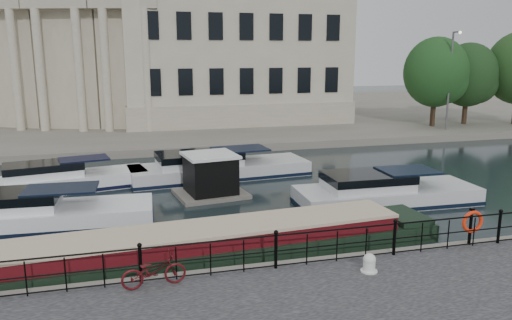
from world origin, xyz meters
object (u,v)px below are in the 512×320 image
(bicycle, at_px, (154,271))
(narrowboat, at_px, (209,250))
(life_ring_post, at_px, (472,222))
(mooring_bollard, at_px, (369,263))
(harbour_hut, at_px, (210,177))

(bicycle, bearing_deg, narrowboat, -42.91)
(bicycle, height_order, narrowboat, bicycle)
(bicycle, xyz_separation_m, life_ring_post, (10.62, 0.38, 0.34))
(bicycle, bearing_deg, mooring_bollard, -102.01)
(harbour_hut, bearing_deg, bicycle, -116.22)
(life_ring_post, bearing_deg, harbour_hut, 125.83)
(bicycle, xyz_separation_m, harbour_hut, (3.37, 10.41, -0.07))
(life_ring_post, xyz_separation_m, harbour_hut, (-7.24, 10.03, -0.41))
(mooring_bollard, relative_size, life_ring_post, 0.44)
(bicycle, height_order, mooring_bollard, bicycle)
(life_ring_post, bearing_deg, narrowboat, 165.30)
(bicycle, distance_m, mooring_bollard, 6.33)
(life_ring_post, relative_size, narrowboat, 0.07)
(bicycle, height_order, life_ring_post, life_ring_post)
(bicycle, distance_m, life_ring_post, 10.63)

